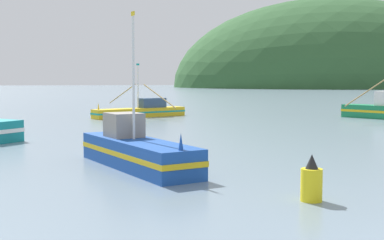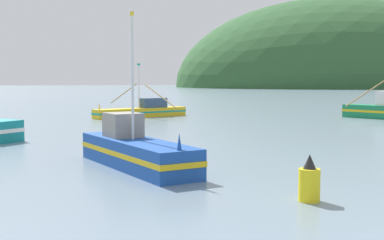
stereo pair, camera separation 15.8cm
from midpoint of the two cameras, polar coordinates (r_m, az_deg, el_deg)
hill_mid_right at (r=261.24m, az=15.00°, el=3.48°), size 150.86×120.69×82.52m
fishing_boat_yellow at (r=57.07m, az=-5.29°, el=0.99°), size 10.42×12.09×5.72m
fishing_boat_blue at (r=24.92m, az=-5.96°, el=-3.30°), size 5.18×9.17×7.26m
channel_buoy at (r=18.49m, az=12.78°, el=-6.52°), size 0.74×0.74×1.62m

